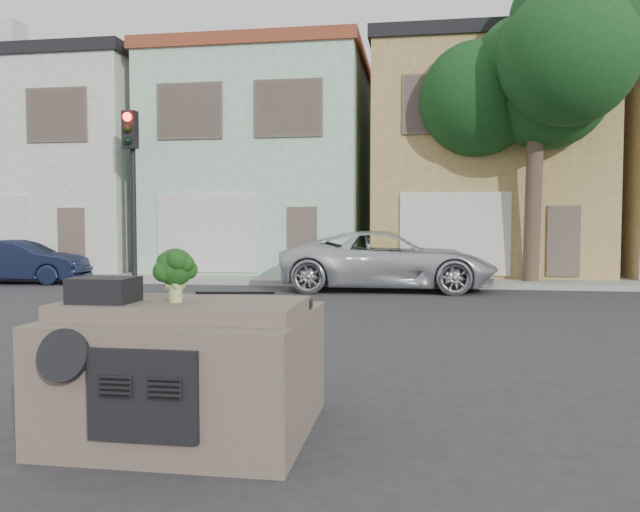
% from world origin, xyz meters
% --- Properties ---
extents(ground_plane, '(120.00, 120.00, 0.00)m').
position_xyz_m(ground_plane, '(0.00, 0.00, 0.00)').
color(ground_plane, '#303033').
rests_on(ground_plane, ground).
extents(sidewalk, '(40.00, 3.00, 0.15)m').
position_xyz_m(sidewalk, '(0.00, 10.50, 0.07)').
color(sidewalk, gray).
rests_on(sidewalk, ground).
extents(townhouse_white, '(7.20, 8.20, 7.55)m').
position_xyz_m(townhouse_white, '(-11.00, 14.50, 3.77)').
color(townhouse_white, silver).
rests_on(townhouse_white, ground).
extents(townhouse_mint, '(7.20, 8.20, 7.55)m').
position_xyz_m(townhouse_mint, '(-3.50, 14.50, 3.77)').
color(townhouse_mint, '#A6D3B5').
rests_on(townhouse_mint, ground).
extents(townhouse_tan, '(7.20, 8.20, 7.55)m').
position_xyz_m(townhouse_tan, '(4.00, 14.50, 3.77)').
color(townhouse_tan, '#A88C51').
rests_on(townhouse_tan, ground).
extents(navy_sedan, '(3.99, 1.89, 1.26)m').
position_xyz_m(navy_sedan, '(-9.59, 8.58, 0.00)').
color(navy_sedan, '#141B35').
rests_on(navy_sedan, ground).
extents(silver_pickup, '(5.71, 2.85, 1.55)m').
position_xyz_m(silver_pickup, '(1.12, 8.42, 0.00)').
color(silver_pickup, silver).
rests_on(silver_pickup, ground).
extents(traffic_signal, '(0.40, 0.40, 5.10)m').
position_xyz_m(traffic_signal, '(-6.50, 9.50, 2.55)').
color(traffic_signal, black).
rests_on(traffic_signal, ground).
extents(tree_near, '(4.40, 4.00, 8.50)m').
position_xyz_m(tree_near, '(5.00, 9.80, 4.25)').
color(tree_near, '#143E18').
rests_on(tree_near, ground).
extents(car_dashboard, '(2.00, 1.80, 1.12)m').
position_xyz_m(car_dashboard, '(0.00, -3.00, 0.56)').
color(car_dashboard, brown).
rests_on(car_dashboard, ground).
extents(instrument_hump, '(0.48, 0.38, 0.20)m').
position_xyz_m(instrument_hump, '(-0.58, -3.35, 1.22)').
color(instrument_hump, black).
rests_on(instrument_hump, car_dashboard).
extents(wiper_arm, '(0.69, 0.15, 0.02)m').
position_xyz_m(wiper_arm, '(0.28, -2.62, 1.13)').
color(wiper_arm, black).
rests_on(wiper_arm, car_dashboard).
extents(broccoli, '(0.37, 0.37, 0.44)m').
position_xyz_m(broccoli, '(-0.03, -3.25, 1.34)').
color(broccoli, '#13350F').
rests_on(broccoli, car_dashboard).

